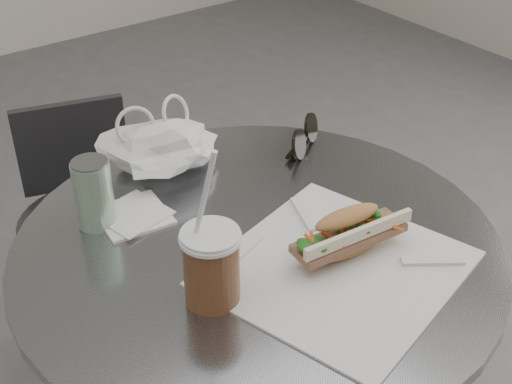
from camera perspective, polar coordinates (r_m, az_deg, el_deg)
cafe_table at (r=1.29m, az=0.10°, el=-13.68°), size 0.76×0.76×0.74m
chair_far at (r=1.86m, az=-12.89°, el=-4.65°), size 0.35×0.38×0.65m
sandwich_paper at (r=1.06m, az=6.53°, el=-6.08°), size 0.41×0.40×0.00m
banh_mi at (r=1.06m, az=7.38°, el=-3.32°), size 0.23×0.11×0.08m
iced_coffee at (r=0.97m, az=-3.60°, el=-5.87°), size 0.08×0.08×0.24m
sunglasses at (r=1.34m, az=3.83°, el=4.33°), size 0.12×0.09×0.06m
plastic_bag at (r=1.26m, az=-7.44°, el=3.38°), size 0.21×0.16×0.10m
napkin_stack at (r=1.17m, az=-9.81°, el=-1.84°), size 0.12×0.12×0.01m
drink_can at (r=1.14m, az=-12.86°, el=-0.12°), size 0.06×0.06×0.12m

